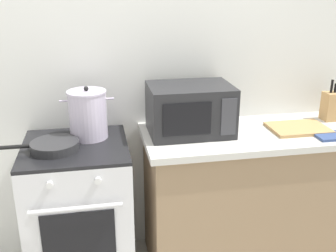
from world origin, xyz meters
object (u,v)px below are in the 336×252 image
(stock_pot, at_px, (88,114))
(stove, at_px, (81,215))
(cutting_board, at_px, (298,128))
(frying_pan, at_px, (54,146))
(knife_block, at_px, (333,106))
(microwave, at_px, (190,109))
(oven_mitt, at_px, (331,136))

(stock_pot, bearing_deg, stove, -126.94)
(stock_pot, xyz_separation_m, cutting_board, (1.30, -0.11, -0.13))
(stock_pot, relative_size, cutting_board, 0.87)
(frying_pan, relative_size, knife_block, 1.67)
(microwave, xyz_separation_m, oven_mitt, (0.81, -0.24, -0.14))
(knife_block, bearing_deg, stock_pot, -178.96)
(microwave, bearing_deg, knife_block, 3.54)
(knife_block, relative_size, oven_mitt, 1.55)
(stock_pot, distance_m, oven_mitt, 1.46)
(frying_pan, distance_m, oven_mitt, 1.62)
(frying_pan, bearing_deg, stove, 25.45)
(stove, height_order, frying_pan, frying_pan)
(microwave, height_order, oven_mitt, microwave)
(stove, distance_m, cutting_board, 1.46)
(stove, distance_m, stock_pot, 0.62)
(cutting_board, height_order, knife_block, knife_block)
(microwave, distance_m, oven_mitt, 0.86)
(stove, height_order, stock_pot, stock_pot)
(microwave, bearing_deg, stock_pot, 176.92)
(frying_pan, distance_m, microwave, 0.83)
(microwave, xyz_separation_m, cutting_board, (0.69, -0.08, -0.14))
(cutting_board, xyz_separation_m, knife_block, (0.31, 0.14, 0.09))
(frying_pan, relative_size, cutting_board, 1.30)
(cutting_board, relative_size, oven_mitt, 2.00)
(knife_block, bearing_deg, stove, -175.24)
(knife_block, bearing_deg, cutting_board, -155.92)
(frying_pan, bearing_deg, stock_pot, 40.23)
(stove, relative_size, cutting_board, 2.56)
(microwave, bearing_deg, cutting_board, -6.48)
(stove, bearing_deg, cutting_board, 0.05)
(stove, height_order, knife_block, knife_block)
(stock_pot, xyz_separation_m, microwave, (0.61, -0.03, 0.01))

